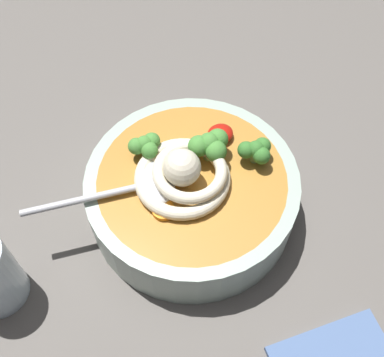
{
  "coord_description": "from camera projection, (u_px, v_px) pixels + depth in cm",
  "views": [
    {
      "loc": [
        -14.5,
        -23.09,
        57.05
      ],
      "look_at": [
        3.97,
        1.65,
        10.63
      ],
      "focal_mm": 44.88,
      "sensor_mm": 36.0,
      "label": 1
    }
  ],
  "objects": [
    {
      "name": "carrot_slice_extra_b",
      "position": [
        165.0,
        153.0,
        0.57
      ],
      "size": [
        2.61,
        2.61,
        0.78
      ],
      "primitive_type": "cylinder",
      "color": "orange",
      "rests_on": "soup_bowl"
    },
    {
      "name": "soup_bowl",
      "position": [
        192.0,
        194.0,
        0.59
      ],
      "size": [
        25.33,
        25.33,
        6.89
      ],
      "color": "#9EB2A3",
      "rests_on": "table_slab"
    },
    {
      "name": "carrot_slice_rear",
      "position": [
        164.0,
        211.0,
        0.53
      ],
      "size": [
        2.56,
        2.56,
        0.65
      ],
      "primitive_type": "cylinder",
      "color": "orange",
      "rests_on": "soup_bowl"
    },
    {
      "name": "soup_spoon",
      "position": [
        142.0,
        186.0,
        0.54
      ],
      "size": [
        17.25,
        9.45,
        1.6
      ],
      "rotation": [
        0.0,
        0.0,
        2.77
      ],
      "color": "#B7B7BC",
      "rests_on": "soup_bowl"
    },
    {
      "name": "table_slab",
      "position": [
        175.0,
        241.0,
        0.61
      ],
      "size": [
        114.12,
        114.12,
        3.74
      ],
      "primitive_type": "cube",
      "color": "#5B5651",
      "rests_on": "ground"
    },
    {
      "name": "broccoli_floret_beside_noodles",
      "position": [
        210.0,
        145.0,
        0.55
      ],
      "size": [
        4.96,
        4.27,
        3.92
      ],
      "color": "#7A9E60",
      "rests_on": "soup_bowl"
    },
    {
      "name": "broccoli_floret_left",
      "position": [
        257.0,
        151.0,
        0.56
      ],
      "size": [
        3.99,
        3.43,
        3.15
      ],
      "color": "#7A9E60",
      "rests_on": "soup_bowl"
    },
    {
      "name": "chili_sauce_dollop",
      "position": [
        220.0,
        134.0,
        0.58
      ],
      "size": [
        3.29,
        2.97,
        1.48
      ],
      "primitive_type": "ellipsoid",
      "color": "#B2190F",
      "rests_on": "soup_bowl"
    },
    {
      "name": "noodle_pile",
      "position": [
        184.0,
        174.0,
        0.54
      ],
      "size": [
        12.21,
        11.97,
        4.91
      ],
      "color": "beige",
      "rests_on": "soup_bowl"
    },
    {
      "name": "broccoli_floret_beside_chili",
      "position": [
        146.0,
        146.0,
        0.56
      ],
      "size": [
        3.93,
        3.38,
        3.11
      ],
      "color": "#7A9E60",
      "rests_on": "soup_bowl"
    }
  ]
}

